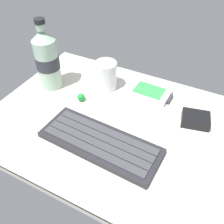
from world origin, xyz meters
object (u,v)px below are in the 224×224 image
keyboard (100,142)px  handheld_device (149,92)px  charger_block (195,119)px  water_bottle (47,60)px  trackball_mouse (81,97)px  juice_cup (106,76)px

keyboard → handheld_device: bearing=81.5°
handheld_device → charger_block: size_ratio=1.86×
water_bottle → trackball_mouse: water_bottle is taller
juice_cup → trackball_mouse: 9.84cm
handheld_device → trackball_mouse: trackball_mouse is taller
handheld_device → trackball_mouse: bearing=-144.8°
trackball_mouse → handheld_device: bearing=35.2°
keyboard → trackball_mouse: (-12.83, 11.90, 0.29)cm
water_bottle → juice_cup: bearing=24.0°
handheld_device → charger_block: 15.83cm
handheld_device → water_bottle: 30.86cm
juice_cup → charger_block: juice_cup is taller
keyboard → trackball_mouse: size_ratio=13.42×
keyboard → trackball_mouse: trackball_mouse is taller
charger_block → juice_cup: bearing=173.7°
handheld_device → trackball_mouse: (-16.31, -11.52, 0.37)cm
keyboard → charger_block: (18.23, 17.68, 0.39)cm
handheld_device → water_bottle: bearing=-161.4°
water_bottle → charger_block: (42.92, 3.75, -7.81)cm
trackball_mouse → charger_block: bearing=10.5°
handheld_device → juice_cup: 13.62cm
keyboard → juice_cup: size_ratio=3.47×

